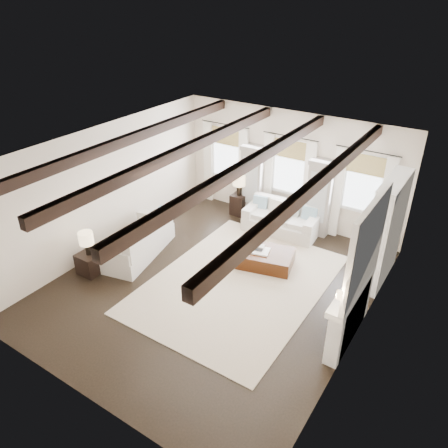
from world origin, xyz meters
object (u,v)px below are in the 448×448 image
Objects in this scene: side_table_front at (90,263)px; side_table_back at (239,204)px; sofa_back at (282,220)px; ottoman at (263,258)px; sofa_left at (139,241)px.

side_table_back reaches higher than side_table_front.
sofa_back is 1.43× the size of ottoman.
sofa_left is (-2.48, -3.03, 0.05)m from sofa_back.
side_table_front is 4.71m from side_table_back.
side_table_back is at bearing 119.84° from ottoman.
sofa_left is at bearing -169.33° from ottoman.
side_table_front is 0.82× the size of side_table_back.
sofa_left is at bearing -129.27° from sofa_back.
sofa_left is 1.65× the size of ottoman.
side_table_back reaches higher than ottoman.
sofa_back is at bearing -9.05° from side_table_back.
sofa_left reaches higher than side_table_front.
ottoman is at bearing -78.36° from sofa_back.
side_table_front is at bearing -124.43° from sofa_back.
sofa_back is at bearing 50.73° from sofa_left.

